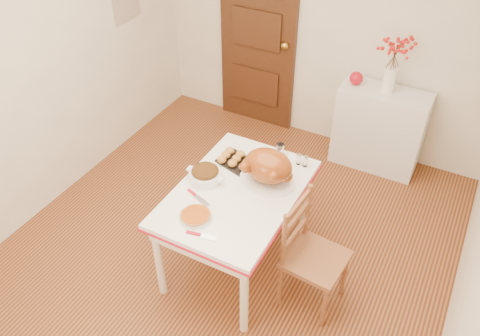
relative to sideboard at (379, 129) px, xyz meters
The scene contains 17 objects.
floor 1.97m from the sideboard, 112.38° to the right, with size 3.50×4.00×0.00m, color #4A210F.
wall_back 1.13m from the sideboard, 163.29° to the left, with size 3.50×0.00×2.50m, color beige.
wall_left 3.17m from the sideboard, 144.36° to the right, with size 0.00×4.00×2.50m, color beige.
door_back 1.57m from the sideboard, behind, with size 0.85×0.06×2.06m, color #3C2110.
sideboard is the anchor object (origin of this frame).
kitchen_table 1.90m from the sideboard, 108.84° to the right, with size 0.86×1.26×0.76m, color white, non-canonical shape.
chair_oak 1.87m from the sideboard, 88.07° to the right, with size 0.41×0.41×0.93m, color #9E5A33, non-canonical shape.
berry_vase 0.67m from the sideboard, behind, with size 0.27×0.27×0.51m, color white, non-canonical shape.
apple 0.57m from the sideboard, behind, with size 0.13×0.13×0.13m, color #AE0C1B.
turkey_platter 1.73m from the sideboard, 106.10° to the right, with size 0.43×0.34×0.27m, color #A44210, non-canonical shape.
pumpkin_pie 2.32m from the sideboard, 108.54° to the right, with size 0.22×0.22×0.05m, color #A04007.
stuffing_dish 2.04m from the sideboard, 116.03° to the right, with size 0.30×0.24×0.12m, color #40280B, non-canonical shape.
rolls_tray 1.73m from the sideboard, 117.09° to the right, with size 0.27×0.21×0.07m, color #AD733B, non-canonical shape.
pie_server 2.40m from the sideboard, 104.78° to the right, with size 0.21×0.06×0.01m, color silver, non-canonical shape.
carving_knife 2.18m from the sideboard, 112.45° to the right, with size 0.23×0.06×0.01m, color silver, non-canonical shape.
drinking_glass 1.41m from the sideboard, 112.44° to the right, with size 0.06×0.06×0.10m, color white.
shaker_pair 1.38m from the sideboard, 103.61° to the right, with size 0.09×0.04×0.09m, color white, non-canonical shape.
Camera 1 is at (1.41, -2.38, 3.15)m, focal length 36.87 mm.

